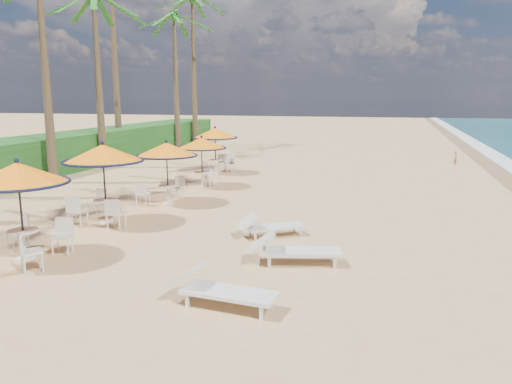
{
  "coord_description": "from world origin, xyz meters",
  "views": [
    {
      "loc": [
        3.09,
        -9.13,
        3.8
      ],
      "look_at": [
        -0.46,
        3.72,
        1.2
      ],
      "focal_mm": 35.0,
      "sensor_mm": 36.0,
      "label": 1
    }
  ],
  "objects_px": {
    "station_3": "(203,148)",
    "lounger_near": "(218,288)",
    "station_1": "(102,163)",
    "station_4": "(217,139)",
    "station_2": "(166,155)",
    "station_0": "(21,186)",
    "lounger_far": "(269,226)",
    "lounger_mid": "(292,249)"
  },
  "relations": [
    {
      "from": "station_0",
      "to": "station_4",
      "type": "height_order",
      "value": "station_0"
    },
    {
      "from": "station_3",
      "to": "station_4",
      "type": "height_order",
      "value": "station_4"
    },
    {
      "from": "station_1",
      "to": "lounger_near",
      "type": "xyz_separation_m",
      "value": [
        5.32,
        -4.76,
        -1.47
      ]
    },
    {
      "from": "station_1",
      "to": "lounger_far",
      "type": "relative_size",
      "value": 1.34
    },
    {
      "from": "station_2",
      "to": "station_4",
      "type": "bearing_deg",
      "value": 95.29
    },
    {
      "from": "station_0",
      "to": "station_2",
      "type": "height_order",
      "value": "station_0"
    },
    {
      "from": "lounger_near",
      "to": "station_0",
      "type": "bearing_deg",
      "value": 171.88
    },
    {
      "from": "station_1",
      "to": "station_4",
      "type": "bearing_deg",
      "value": 90.47
    },
    {
      "from": "station_3",
      "to": "lounger_near",
      "type": "distance_m",
      "value": 12.32
    },
    {
      "from": "station_3",
      "to": "station_2",
      "type": "bearing_deg",
      "value": -90.37
    },
    {
      "from": "station_2",
      "to": "lounger_near",
      "type": "bearing_deg",
      "value": -58.87
    },
    {
      "from": "station_1",
      "to": "lounger_mid",
      "type": "xyz_separation_m",
      "value": [
        6.15,
        -2.12,
        -1.47
      ]
    },
    {
      "from": "station_0",
      "to": "station_1",
      "type": "xyz_separation_m",
      "value": [
        -0.05,
        3.42,
        0.06
      ]
    },
    {
      "from": "station_3",
      "to": "station_4",
      "type": "distance_m",
      "value": 3.78
    },
    {
      "from": "station_4",
      "to": "lounger_near",
      "type": "relative_size",
      "value": 1.1
    },
    {
      "from": "station_1",
      "to": "lounger_mid",
      "type": "height_order",
      "value": "station_1"
    },
    {
      "from": "station_1",
      "to": "lounger_near",
      "type": "distance_m",
      "value": 7.29
    },
    {
      "from": "station_0",
      "to": "station_2",
      "type": "bearing_deg",
      "value": 85.39
    },
    {
      "from": "station_0",
      "to": "lounger_far",
      "type": "xyz_separation_m",
      "value": [
        5.05,
        3.34,
        -1.44
      ]
    },
    {
      "from": "station_0",
      "to": "station_1",
      "type": "height_order",
      "value": "station_1"
    },
    {
      "from": "station_4",
      "to": "lounger_far",
      "type": "distance_m",
      "value": 11.64
    },
    {
      "from": "station_4",
      "to": "lounger_mid",
      "type": "distance_m",
      "value": 13.92
    },
    {
      "from": "station_1",
      "to": "station_2",
      "type": "xyz_separation_m",
      "value": [
        0.58,
        3.1,
        -0.09
      ]
    },
    {
      "from": "station_3",
      "to": "lounger_mid",
      "type": "bearing_deg",
      "value": -57.32
    },
    {
      "from": "lounger_far",
      "to": "lounger_near",
      "type": "bearing_deg",
      "value": -119.95
    },
    {
      "from": "station_4",
      "to": "station_1",
      "type": "bearing_deg",
      "value": -89.53
    },
    {
      "from": "station_2",
      "to": "lounger_mid",
      "type": "xyz_separation_m",
      "value": [
        5.57,
        -5.21,
        -1.38
      ]
    },
    {
      "from": "lounger_near",
      "to": "station_3",
      "type": "bearing_deg",
      "value": 118.86
    },
    {
      "from": "station_3",
      "to": "lounger_near",
      "type": "bearing_deg",
      "value": -67.32
    },
    {
      "from": "station_4",
      "to": "lounger_mid",
      "type": "relative_size",
      "value": 1.07
    },
    {
      "from": "station_2",
      "to": "lounger_far",
      "type": "relative_size",
      "value": 1.22
    },
    {
      "from": "lounger_mid",
      "to": "lounger_far",
      "type": "bearing_deg",
      "value": 103.54
    },
    {
      "from": "lounger_mid",
      "to": "station_0",
      "type": "bearing_deg",
      "value": 178.26
    },
    {
      "from": "station_0",
      "to": "lounger_mid",
      "type": "bearing_deg",
      "value": 12.05
    },
    {
      "from": "station_0",
      "to": "lounger_near",
      "type": "bearing_deg",
      "value": -14.3
    },
    {
      "from": "lounger_near",
      "to": "lounger_mid",
      "type": "xyz_separation_m",
      "value": [
        0.83,
        2.64,
        0.01
      ]
    },
    {
      "from": "station_1",
      "to": "lounger_near",
      "type": "relative_size",
      "value": 1.18
    },
    {
      "from": "station_3",
      "to": "lounger_mid",
      "type": "xyz_separation_m",
      "value": [
        5.55,
        -8.66,
        -1.29
      ]
    },
    {
      "from": "lounger_mid",
      "to": "lounger_near",
      "type": "bearing_deg",
      "value": -121.2
    },
    {
      "from": "station_0",
      "to": "station_2",
      "type": "xyz_separation_m",
      "value": [
        0.53,
        6.51,
        -0.03
      ]
    },
    {
      "from": "station_2",
      "to": "lounger_near",
      "type": "xyz_separation_m",
      "value": [
        4.74,
        -7.86,
        -1.38
      ]
    },
    {
      "from": "station_3",
      "to": "lounger_near",
      "type": "height_order",
      "value": "station_3"
    }
  ]
}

